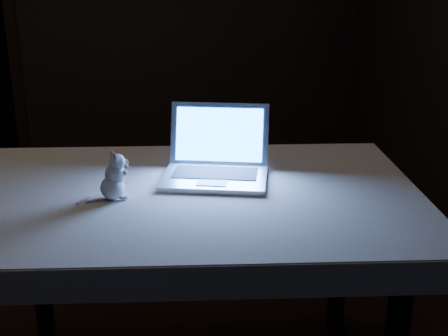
{
  "coord_description": "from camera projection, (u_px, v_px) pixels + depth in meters",
  "views": [
    {
      "loc": [
        -0.06,
        -2.44,
        1.6
      ],
      "look_at": [
        0.39,
        -0.48,
        0.9
      ],
      "focal_mm": 48.0,
      "sensor_mm": 36.0,
      "label": 1
    }
  ],
  "objects": [
    {
      "name": "floor",
      "position": [
        120.0,
        325.0,
        2.78
      ],
      "size": [
        5.0,
        5.0,
        0.0
      ],
      "primitive_type": "plane",
      "color": "black",
      "rests_on": "ground"
    },
    {
      "name": "table",
      "position": [
        190.0,
        295.0,
        2.25
      ],
      "size": [
        1.69,
        1.25,
        0.82
      ],
      "primitive_type": null,
      "rotation": [
        0.0,
        0.0,
        -0.18
      ],
      "color": "black",
      "rests_on": "floor"
    },
    {
      "name": "tablecloth",
      "position": [
        162.0,
        203.0,
        2.14
      ],
      "size": [
        1.84,
        1.43,
        0.1
      ],
      "primitive_type": null,
      "rotation": [
        0.0,
        0.0,
        -0.22
      ],
      "color": "beige",
      "rests_on": "table"
    },
    {
      "name": "plush_mouse",
      "position": [
        112.0,
        176.0,
        2.01
      ],
      "size": [
        0.15,
        0.15,
        0.17
      ],
      "primitive_type": null,
      "rotation": [
        0.0,
        0.0,
        -0.33
      ],
      "color": "silver",
      "rests_on": "tablecloth"
    },
    {
      "name": "back_wall",
      "position": [
        91.0,
        2.0,
        4.66
      ],
      "size": [
        4.5,
        0.04,
        2.6
      ],
      "primitive_type": "cube",
      "color": "black",
      "rests_on": "ground"
    },
    {
      "name": "laptop",
      "position": [
        214.0,
        148.0,
        2.16
      ],
      "size": [
        0.47,
        0.44,
        0.26
      ],
      "primitive_type": null,
      "rotation": [
        0.0,
        0.0,
        -0.33
      ],
      "color": "silver",
      "rests_on": "tablecloth"
    }
  ]
}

